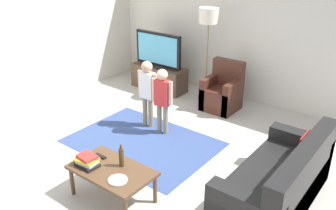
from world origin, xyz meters
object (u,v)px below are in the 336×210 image
at_px(tv_stand, 159,78).
at_px(tv_remote, 100,156).
at_px(armchair, 223,93).
at_px(book_stack, 87,161).
at_px(tv, 158,50).
at_px(floor_lamp, 209,21).
at_px(child_center, 162,96).
at_px(plate, 118,180).
at_px(coffee_table, 112,172).
at_px(child_near_tv, 147,88).
at_px(bottle, 121,157).
at_px(couch, 281,184).

xyz_separation_m(tv_stand, tv_remote, (1.54, -3.05, 0.19)).
relative_size(armchair, book_stack, 3.01).
xyz_separation_m(tv, floor_lamp, (1.06, 0.17, 0.70)).
distance_m(tv, armchair, 1.65).
height_order(child_center, plate, child_center).
bearing_deg(book_stack, plate, 0.02).
distance_m(coffee_table, plate, 0.26).
xyz_separation_m(tv_stand, floor_lamp, (1.06, 0.15, 1.30)).
distance_m(child_near_tv, tv_remote, 1.75).
xyz_separation_m(coffee_table, book_stack, (-0.29, -0.12, 0.11)).
bearing_deg(tv_stand, bottle, -58.03).
relative_size(child_near_tv, book_stack, 3.80).
bearing_deg(tv_stand, tv, -90.00).
distance_m(armchair, child_near_tv, 1.58).
xyz_separation_m(tv_stand, child_near_tv, (0.92, -1.43, 0.44)).
relative_size(coffee_table, bottle, 3.40).
relative_size(couch, book_stack, 6.01).
distance_m(child_center, book_stack, 1.82).
relative_size(tv, child_near_tv, 0.97).
xyz_separation_m(couch, armchair, (-1.92, 1.99, 0.01)).
height_order(tv_stand, couch, couch).
distance_m(tv, coffee_table, 3.66).
bearing_deg(plate, coffee_table, 151.42).
bearing_deg(tv, coffee_table, -59.53).
xyz_separation_m(book_stack, bottle, (0.34, 0.24, 0.06)).
relative_size(coffee_table, tv_remote, 5.88).
distance_m(armchair, bottle, 3.02).
bearing_deg(plate, couch, 41.11).
distance_m(tv_stand, tv, 0.60).
bearing_deg(tv, book_stack, -64.42).
distance_m(couch, child_center, 2.30).
bearing_deg(tv_remote, armchair, 89.79).
distance_m(floor_lamp, child_near_tv, 1.80).
bearing_deg(child_near_tv, book_stack, -70.97).
distance_m(tv_stand, tv_remote, 3.42).
xyz_separation_m(armchair, tv_remote, (-0.01, -3.01, 0.13)).
height_order(floor_lamp, tv_remote, floor_lamp).
relative_size(couch, plate, 8.18).
height_order(child_center, coffee_table, child_center).
distance_m(tv_stand, child_near_tv, 1.76).
bearing_deg(couch, armchair, 133.92).
height_order(couch, child_center, child_center).
distance_m(couch, plate, 1.88).
xyz_separation_m(tv, coffee_table, (1.84, -3.13, -0.48)).
height_order(tv_stand, child_near_tv, child_near_tv).
distance_m(book_stack, tv_remote, 0.23).
xyz_separation_m(couch, coffee_table, (-1.63, -1.11, 0.08)).
bearing_deg(tv, floor_lamp, 9.27).
bearing_deg(child_center, tv_stand, 130.66).
height_order(book_stack, plate, book_stack).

